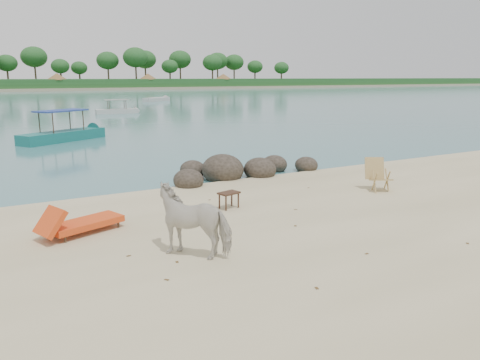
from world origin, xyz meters
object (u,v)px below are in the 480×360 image
object	(u,v)px
deck_chair	(381,176)
boat_near	(61,115)
boulders	(236,170)
cow	(195,221)
side_table	(229,201)
lounge_chair	(85,220)

from	to	relation	value
deck_chair	boat_near	xyz separation A→B (m)	(-7.12, 18.65, 0.96)
boat_near	boulders	bearing A→B (deg)	-104.59
cow	side_table	world-z (taller)	cow
boulders	boat_near	bearing A→B (deg)	106.26
cow	deck_chair	size ratio (longest dim) A/B	1.64
side_table	deck_chair	world-z (taller)	deck_chair
lounge_chair	boat_near	bearing A→B (deg)	63.07
deck_chair	boat_near	world-z (taller)	boat_near
side_table	boat_near	xyz separation A→B (m)	(-1.73, 18.09, 1.26)
boulders	cow	xyz separation A→B (m)	(-4.63, -6.66, 0.53)
deck_chair	lounge_chair	bearing A→B (deg)	-153.74
cow	lounge_chair	size ratio (longest dim) A/B	0.80
boulders	cow	size ratio (longest dim) A/B	3.61
cow	side_table	bearing A→B (deg)	-174.15
side_table	boat_near	bearing A→B (deg)	81.45
cow	boulders	bearing A→B (deg)	-169.34
cow	side_table	distance (m)	3.55
cow	lounge_chair	bearing A→B (deg)	-99.46
boulders	boat_near	xyz separation A→B (m)	(-4.12, 14.13, 1.28)
cow	boat_near	world-z (taller)	boat_near
boulders	side_table	xyz separation A→B (m)	(-2.39, -3.96, 0.02)
boulders	deck_chair	distance (m)	5.44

